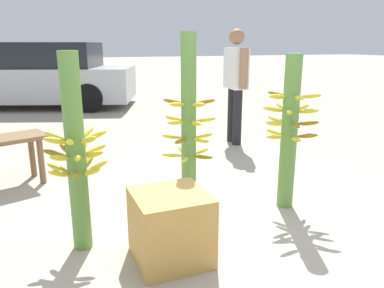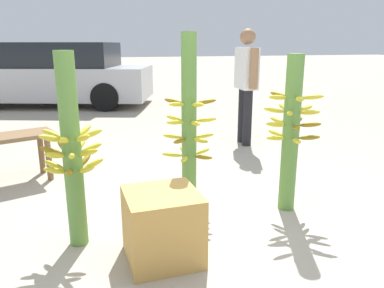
{
  "view_description": "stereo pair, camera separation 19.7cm",
  "coord_description": "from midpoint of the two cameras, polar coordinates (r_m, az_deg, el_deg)",
  "views": [
    {
      "loc": [
        -1.1,
        -2.36,
        1.38
      ],
      "look_at": [
        0.05,
        0.46,
        0.57
      ],
      "focal_mm": 35.0,
      "sensor_mm": 36.0,
      "label": 1
    },
    {
      "loc": [
        -0.92,
        -2.43,
        1.38
      ],
      "look_at": [
        0.05,
        0.46,
        0.57
      ],
      "focal_mm": 35.0,
      "sensor_mm": 36.0,
      "label": 2
    }
  ],
  "objects": [
    {
      "name": "parked_car",
      "position": [
        9.25,
        -18.92,
        9.83
      ],
      "size": [
        4.51,
        3.09,
        1.42
      ],
      "rotation": [
        0.0,
        0.0,
        1.22
      ],
      "color": "#B7B7BC",
      "rests_on": "ground_plane"
    },
    {
      "name": "ground_plane",
      "position": [
        2.94,
        4.0,
        -13.05
      ],
      "size": [
        80.0,
        80.0,
        0.0
      ],
      "primitive_type": "plane",
      "color": "#A89E8C"
    },
    {
      "name": "banana_stalk_center",
      "position": [
        3.16,
        1.34,
        3.08
      ],
      "size": [
        0.47,
        0.47,
        1.48
      ],
      "color": "#5B8C3D",
      "rests_on": "ground_plane"
    },
    {
      "name": "vendor_person",
      "position": [
        5.28,
        9.35,
        9.9
      ],
      "size": [
        0.26,
        0.68,
        1.58
      ],
      "rotation": [
        0.0,
        0.0,
        1.45
      ],
      "color": "black",
      "rests_on": "ground_plane"
    },
    {
      "name": "produce_crate",
      "position": [
        2.5,
        -2.23,
        -12.42
      ],
      "size": [
        0.46,
        0.46,
        0.46
      ],
      "color": "#C69347",
      "rests_on": "ground_plane"
    },
    {
      "name": "banana_stalk_right",
      "position": [
        3.21,
        16.55,
        1.78
      ],
      "size": [
        0.47,
        0.47,
        1.31
      ],
      "color": "#5B8C3D",
      "rests_on": "ground_plane"
    },
    {
      "name": "banana_stalk_left",
      "position": [
        2.61,
        -15.78,
        -1.29
      ],
      "size": [
        0.43,
        0.43,
        1.34
      ],
      "color": "#5B8C3D",
      "rests_on": "ground_plane"
    }
  ]
}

